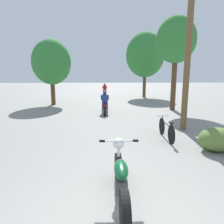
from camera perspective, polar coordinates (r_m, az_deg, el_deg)
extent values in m
cylinder|color=brown|center=(8.65, 21.01, 17.59)|extent=(0.24, 0.24, 6.79)
cylinder|color=#513A23|center=(13.47, 17.22, 8.18)|extent=(0.32, 0.32, 3.60)
ellipsoid|color=#337F38|center=(13.64, 17.83, 19.06)|extent=(2.47, 2.22, 2.84)
cylinder|color=#513A23|center=(20.96, 9.23, 8.35)|extent=(0.32, 0.32, 3.02)
ellipsoid|color=#337F38|center=(21.05, 9.46, 15.79)|extent=(3.85, 3.46, 4.43)
cylinder|color=#513A23|center=(15.94, -16.54, 6.11)|extent=(0.32, 0.32, 2.27)
ellipsoid|color=#337F38|center=(15.93, -16.93, 13.46)|extent=(2.87, 2.59, 3.31)
ellipsoid|color=#5B7A38|center=(6.72, 27.89, -6.94)|extent=(1.10, 0.88, 0.70)
cylinder|color=black|center=(4.28, 1.74, -15.86)|extent=(0.12, 0.64, 0.64)
cylinder|color=black|center=(3.13, 3.62, -26.86)|extent=(0.12, 0.64, 0.64)
ellipsoid|color=#0C4723|center=(3.53, 2.54, -15.98)|extent=(0.24, 0.67, 0.22)
cube|color=#4C4C51|center=(3.66, 2.50, -19.83)|extent=(0.20, 0.36, 0.24)
cylinder|color=silver|center=(4.06, 1.85, -12.25)|extent=(0.06, 0.23, 0.67)
cylinder|color=silver|center=(3.86, 1.97, -8.25)|extent=(0.64, 0.04, 0.04)
cylinder|color=black|center=(3.85, -2.85, -8.30)|extent=(0.11, 0.05, 0.05)
cylinder|color=black|center=(3.89, 6.74, -8.14)|extent=(0.11, 0.05, 0.05)
sphere|color=silver|center=(3.97, 1.87, -8.93)|extent=(0.23, 0.23, 0.23)
cylinder|color=black|center=(12.54, -2.06, 1.63)|extent=(0.12, 0.61, 0.61)
cylinder|color=black|center=(11.05, -2.04, 0.44)|extent=(0.12, 0.61, 0.61)
cube|color=maroon|center=(11.76, -2.06, 1.94)|extent=(0.20, 0.97, 0.28)
cylinder|color=silver|center=(12.36, -2.08, 4.55)|extent=(0.50, 0.03, 0.03)
cylinder|color=slate|center=(11.74, -2.69, 1.07)|extent=(0.11, 0.11, 0.62)
cylinder|color=slate|center=(11.74, -1.42, 1.08)|extent=(0.11, 0.11, 0.62)
cube|color=navy|center=(11.69, -2.07, 3.81)|extent=(0.34, 0.27, 0.52)
cylinder|color=navy|center=(11.85, -3.05, 4.13)|extent=(0.08, 0.41, 0.32)
cylinder|color=navy|center=(11.85, -1.11, 4.15)|extent=(0.08, 0.41, 0.32)
sphere|color=#2D333D|center=(11.70, -2.08, 5.56)|extent=(0.21, 0.21, 0.21)
cylinder|color=black|center=(22.46, -2.10, 5.59)|extent=(0.12, 0.66, 0.66)
cylinder|color=black|center=(20.94, -2.09, 5.24)|extent=(0.12, 0.66, 0.66)
cube|color=silver|center=(21.68, -2.10, 5.90)|extent=(0.20, 0.98, 0.28)
cylinder|color=silver|center=(22.31, -2.11, 7.31)|extent=(0.50, 0.03, 0.03)
cylinder|color=#38383D|center=(21.65, -2.44, 5.39)|extent=(0.11, 0.11, 0.65)
cylinder|color=#38383D|center=(21.65, -1.75, 5.40)|extent=(0.11, 0.11, 0.65)
cube|color=red|center=(21.64, -2.11, 6.92)|extent=(0.34, 0.27, 0.52)
cylinder|color=red|center=(21.79, -2.64, 7.08)|extent=(0.08, 0.42, 0.32)
cylinder|color=red|center=(21.80, -1.58, 7.08)|extent=(0.08, 0.42, 0.32)
sphere|color=#2D333D|center=(21.66, -2.11, 7.90)|extent=(0.23, 0.23, 0.23)
cylinder|color=black|center=(7.81, 14.03, -3.97)|extent=(0.04, 0.64, 0.64)
cylinder|color=black|center=(6.80, 16.58, -6.22)|extent=(0.04, 0.64, 0.64)
cylinder|color=black|center=(7.25, 15.30, -3.32)|extent=(0.04, 0.87, 0.04)
cylinder|color=black|center=(6.83, 16.45, -4.50)|extent=(0.03, 0.03, 0.38)
cube|color=black|center=(6.78, 16.53, -2.94)|extent=(0.10, 0.20, 0.05)
cylinder|color=black|center=(7.71, 14.20, -2.57)|extent=(0.03, 0.03, 0.41)
cylinder|color=silver|center=(7.67, 14.27, -1.06)|extent=(0.44, 0.03, 0.03)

